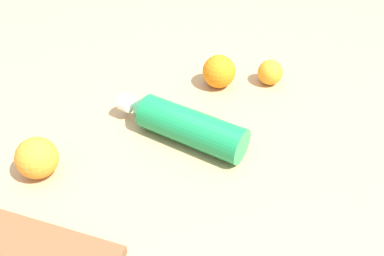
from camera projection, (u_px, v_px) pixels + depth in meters
The scene contains 5 objects.
ground_plane at pixel (180, 130), 0.91m from camera, with size 2.40×2.40×0.00m, color tan.
water_bottle at pixel (182, 124), 0.86m from camera, with size 0.30×0.10×0.08m.
orange_0 at pixel (270, 72), 1.03m from camera, with size 0.06×0.06×0.06m, color orange.
orange_1 at pixel (37, 158), 0.78m from camera, with size 0.08×0.08×0.08m, color orange.
orange_2 at pixel (219, 71), 1.01m from camera, with size 0.08×0.08×0.08m, color orange.
Camera 1 is at (-0.32, 0.61, 0.59)m, focal length 39.22 mm.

